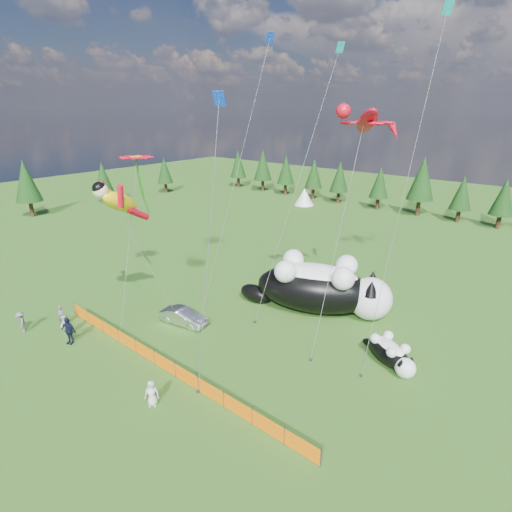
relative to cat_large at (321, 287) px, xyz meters
The scene contains 19 objects.
ground 10.52m from the cat_large, 108.48° to the right, with size 160.00×160.00×0.00m, color #103A0A.
safety_fence 13.28m from the cat_large, 104.34° to the right, with size 22.06×0.06×1.10m.
tree_line 35.43m from the cat_large, 95.30° to the left, with size 90.00×4.00×8.00m, color black, non-canonical shape.
festival_tents 31.21m from the cat_large, 75.65° to the left, with size 50.00×3.20×2.80m, color white, non-canonical shape.
cat_large is the anchor object (origin of this frame).
cat_small 7.87m from the cat_large, 24.88° to the right, with size 4.22×3.15×1.68m.
car 10.79m from the cat_large, 129.14° to the right, with size 1.28×3.67×1.21m, color silver.
spectator_a 19.62m from the cat_large, 133.41° to the right, with size 0.60×0.40×1.65m, color #5C5C61.
spectator_b 18.92m from the cat_large, 129.15° to the right, with size 0.77×0.45×1.58m, color silver.
spectator_c 18.47m from the cat_large, 125.66° to the right, with size 1.14×0.58×1.95m, color black.
spectator_d 22.15m from the cat_large, 132.04° to the right, with size 1.04×0.53×1.60m, color #5C5C61.
spectator_e 15.24m from the cat_large, 95.21° to the right, with size 0.75×0.49×1.53m, color silver.
superhero_kite 16.10m from the cat_large, 136.01° to the right, with size 5.47×5.09×11.17m.
gecko_kite 12.47m from the cat_large, 47.50° to the left, with size 6.31×11.73×16.56m.
flower_kite 17.39m from the cat_large, 153.01° to the right, with size 5.61×7.07×13.36m.
diamond_kite_a 16.51m from the cat_large, 146.37° to the right, with size 1.83×6.69×20.46m.
diamond_kite_b 17.89m from the cat_large, ahead, with size 0.90×6.23×21.12m.
diamond_kite_c 17.32m from the cat_large, 84.57° to the right, with size 2.01×1.25×16.22m.
diamond_kite_d 16.27m from the cat_large, 119.72° to the left, with size 1.74×8.50×20.68m.
Camera 1 is at (17.39, -15.25, 15.18)m, focal length 28.00 mm.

